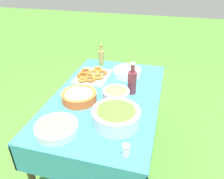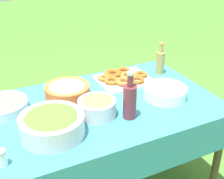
{
  "view_description": "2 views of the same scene",
  "coord_description": "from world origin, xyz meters",
  "px_view_note": "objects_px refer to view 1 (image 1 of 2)",
  "views": [
    {
      "loc": [
        1.54,
        0.46,
        1.73
      ],
      "look_at": [
        0.0,
        0.05,
        0.8
      ],
      "focal_mm": 35.0,
      "sensor_mm": 36.0,
      "label": 1
    },
    {
      "loc": [
        0.66,
        1.52,
        1.71
      ],
      "look_at": [
        -0.06,
        0.05,
        0.85
      ],
      "focal_mm": 50.0,
      "sensor_mm": 36.0,
      "label": 2
    }
  ],
  "objects_px": {
    "bread_bowl": "(56,128)",
    "olive_oil_bottle": "(101,57)",
    "pasta_bowl": "(79,96)",
    "plate_stack": "(127,72)",
    "olive_bowl": "(116,94)",
    "donut_platter": "(92,75)",
    "salad_bowl": "(116,115)",
    "wine_bottle": "(132,81)"
  },
  "relations": [
    {
      "from": "pasta_bowl",
      "to": "wine_bottle",
      "type": "bearing_deg",
      "value": 121.09
    },
    {
      "from": "salad_bowl",
      "to": "wine_bottle",
      "type": "bearing_deg",
      "value": 176.14
    },
    {
      "from": "plate_stack",
      "to": "wine_bottle",
      "type": "height_order",
      "value": "wine_bottle"
    },
    {
      "from": "salad_bowl",
      "to": "pasta_bowl",
      "type": "distance_m",
      "value": 0.42
    },
    {
      "from": "salad_bowl",
      "to": "plate_stack",
      "type": "bearing_deg",
      "value": -174.44
    },
    {
      "from": "salad_bowl",
      "to": "olive_bowl",
      "type": "distance_m",
      "value": 0.3
    },
    {
      "from": "olive_oil_bottle",
      "to": "salad_bowl",
      "type": "bearing_deg",
      "value": 23.08
    },
    {
      "from": "salad_bowl",
      "to": "olive_bowl",
      "type": "bearing_deg",
      "value": -165.87
    },
    {
      "from": "bread_bowl",
      "to": "pasta_bowl",
      "type": "bearing_deg",
      "value": -179.84
    },
    {
      "from": "pasta_bowl",
      "to": "olive_bowl",
      "type": "height_order",
      "value": "olive_bowl"
    },
    {
      "from": "plate_stack",
      "to": "olive_oil_bottle",
      "type": "height_order",
      "value": "olive_oil_bottle"
    },
    {
      "from": "bread_bowl",
      "to": "olive_bowl",
      "type": "relative_size",
      "value": 1.31
    },
    {
      "from": "pasta_bowl",
      "to": "bread_bowl",
      "type": "height_order",
      "value": "pasta_bowl"
    },
    {
      "from": "donut_platter",
      "to": "olive_oil_bottle",
      "type": "xyz_separation_m",
      "value": [
        -0.31,
        0.01,
        0.07
      ]
    },
    {
      "from": "plate_stack",
      "to": "olive_bowl",
      "type": "distance_m",
      "value": 0.48
    },
    {
      "from": "pasta_bowl",
      "to": "olive_oil_bottle",
      "type": "xyz_separation_m",
      "value": [
        -0.74,
        -0.04,
        0.05
      ]
    },
    {
      "from": "pasta_bowl",
      "to": "wine_bottle",
      "type": "relative_size",
      "value": 1.01
    },
    {
      "from": "pasta_bowl",
      "to": "plate_stack",
      "type": "height_order",
      "value": "pasta_bowl"
    },
    {
      "from": "wine_bottle",
      "to": "olive_oil_bottle",
      "type": "bearing_deg",
      "value": -139.07
    },
    {
      "from": "olive_oil_bottle",
      "to": "wine_bottle",
      "type": "relative_size",
      "value": 0.84
    },
    {
      "from": "donut_platter",
      "to": "salad_bowl",
      "type": "bearing_deg",
      "value": 32.65
    },
    {
      "from": "plate_stack",
      "to": "wine_bottle",
      "type": "xyz_separation_m",
      "value": [
        0.32,
        0.1,
        0.08
      ]
    },
    {
      "from": "olive_bowl",
      "to": "plate_stack",
      "type": "bearing_deg",
      "value": -179.74
    },
    {
      "from": "donut_platter",
      "to": "olive_oil_bottle",
      "type": "distance_m",
      "value": 0.32
    },
    {
      "from": "salad_bowl",
      "to": "plate_stack",
      "type": "height_order",
      "value": "salad_bowl"
    },
    {
      "from": "plate_stack",
      "to": "bread_bowl",
      "type": "relative_size",
      "value": 0.95
    },
    {
      "from": "donut_platter",
      "to": "bread_bowl",
      "type": "bearing_deg",
      "value": 3.03
    },
    {
      "from": "pasta_bowl",
      "to": "wine_bottle",
      "type": "xyz_separation_m",
      "value": [
        -0.24,
        0.4,
        0.06
      ]
    },
    {
      "from": "salad_bowl",
      "to": "wine_bottle",
      "type": "xyz_separation_m",
      "value": [
        -0.45,
        0.03,
        0.04
      ]
    },
    {
      "from": "pasta_bowl",
      "to": "plate_stack",
      "type": "bearing_deg",
      "value": 152.5
    },
    {
      "from": "pasta_bowl",
      "to": "olive_oil_bottle",
      "type": "height_order",
      "value": "olive_oil_bottle"
    },
    {
      "from": "olive_oil_bottle",
      "to": "bread_bowl",
      "type": "xyz_separation_m",
      "value": [
        1.14,
        0.04,
        -0.06
      ]
    },
    {
      "from": "wine_bottle",
      "to": "pasta_bowl",
      "type": "bearing_deg",
      "value": -58.91
    },
    {
      "from": "bread_bowl",
      "to": "olive_oil_bottle",
      "type": "bearing_deg",
      "value": -178.07
    },
    {
      "from": "pasta_bowl",
      "to": "bread_bowl",
      "type": "distance_m",
      "value": 0.4
    },
    {
      "from": "plate_stack",
      "to": "olive_oil_bottle",
      "type": "relative_size",
      "value": 1.15
    },
    {
      "from": "bread_bowl",
      "to": "donut_platter",
      "type": "bearing_deg",
      "value": -176.97
    },
    {
      "from": "wine_bottle",
      "to": "olive_bowl",
      "type": "relative_size",
      "value": 1.29
    },
    {
      "from": "olive_oil_bottle",
      "to": "wine_bottle",
      "type": "distance_m",
      "value": 0.66
    },
    {
      "from": "olive_oil_bottle",
      "to": "wine_bottle",
      "type": "xyz_separation_m",
      "value": [
        0.5,
        0.43,
        0.02
      ]
    },
    {
      "from": "pasta_bowl",
      "to": "olive_bowl",
      "type": "bearing_deg",
      "value": 105.33
    },
    {
      "from": "pasta_bowl",
      "to": "donut_platter",
      "type": "relative_size",
      "value": 0.74
    }
  ]
}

